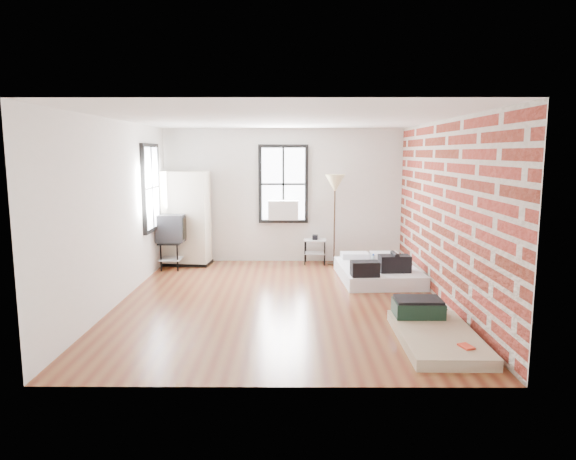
{
  "coord_description": "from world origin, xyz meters",
  "views": [
    {
      "loc": [
        0.15,
        -7.79,
        2.3
      ],
      "look_at": [
        0.11,
        0.3,
        1.08
      ],
      "focal_mm": 32.0,
      "sensor_mm": 36.0,
      "label": 1
    }
  ],
  "objects_px": {
    "tv_stand": "(172,229)",
    "mattress_bare": "(432,330)",
    "mattress_main": "(378,271)",
    "floor_lamp": "(335,187)",
    "wardrobe": "(186,219)",
    "side_table": "(315,245)"
  },
  "relations": [
    {
      "from": "wardrobe",
      "to": "side_table",
      "type": "height_order",
      "value": "wardrobe"
    },
    {
      "from": "mattress_bare",
      "to": "floor_lamp",
      "type": "bearing_deg",
      "value": 102.03
    },
    {
      "from": "mattress_bare",
      "to": "tv_stand",
      "type": "distance_m",
      "value": 5.78
    },
    {
      "from": "mattress_main",
      "to": "floor_lamp",
      "type": "distance_m",
      "value": 2.05
    },
    {
      "from": "mattress_main",
      "to": "tv_stand",
      "type": "xyz_separation_m",
      "value": [
        -3.96,
        0.96,
        0.62
      ]
    },
    {
      "from": "floor_lamp",
      "to": "tv_stand",
      "type": "relative_size",
      "value": 1.7
    },
    {
      "from": "mattress_main",
      "to": "side_table",
      "type": "distance_m",
      "value": 1.75
    },
    {
      "from": "mattress_main",
      "to": "tv_stand",
      "type": "height_order",
      "value": "tv_stand"
    },
    {
      "from": "mattress_main",
      "to": "floor_lamp",
      "type": "relative_size",
      "value": 1.03
    },
    {
      "from": "mattress_main",
      "to": "mattress_bare",
      "type": "xyz_separation_m",
      "value": [
        0.18,
        -3.01,
        -0.05
      ]
    },
    {
      "from": "mattress_main",
      "to": "floor_lamp",
      "type": "bearing_deg",
      "value": 115.13
    },
    {
      "from": "side_table",
      "to": "tv_stand",
      "type": "relative_size",
      "value": 0.55
    },
    {
      "from": "mattress_bare",
      "to": "side_table",
      "type": "xyz_separation_m",
      "value": [
        -1.27,
        4.35,
        0.29
      ]
    },
    {
      "from": "mattress_main",
      "to": "floor_lamp",
      "type": "xyz_separation_m",
      "value": [
        -0.69,
        1.28,
        1.44
      ]
    },
    {
      "from": "wardrobe",
      "to": "floor_lamp",
      "type": "distance_m",
      "value": 3.12
    },
    {
      "from": "mattress_main",
      "to": "mattress_bare",
      "type": "height_order",
      "value": "mattress_main"
    },
    {
      "from": "mattress_main",
      "to": "wardrobe",
      "type": "xyz_separation_m",
      "value": [
        -3.75,
        1.28,
        0.8
      ]
    },
    {
      "from": "mattress_main",
      "to": "side_table",
      "type": "height_order",
      "value": "side_table"
    },
    {
      "from": "wardrobe",
      "to": "mattress_main",
      "type": "bearing_deg",
      "value": -12.96
    },
    {
      "from": "mattress_main",
      "to": "wardrobe",
      "type": "relative_size",
      "value": 0.99
    },
    {
      "from": "tv_stand",
      "to": "mattress_bare",
      "type": "bearing_deg",
      "value": -43.75
    },
    {
      "from": "floor_lamp",
      "to": "mattress_main",
      "type": "bearing_deg",
      "value": -61.55
    }
  ]
}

